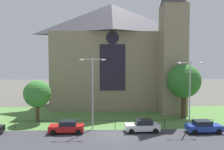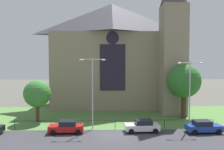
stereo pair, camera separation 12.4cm
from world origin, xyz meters
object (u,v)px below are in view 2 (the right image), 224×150
(church_building, at_px, (116,54))
(parked_car_red, at_px, (67,127))
(streetlamp_near, at_px, (92,85))
(streetlamp_far, at_px, (190,86))
(tree_right_near, at_px, (184,81))
(parked_car_white, at_px, (142,126))
(tree_left_near, at_px, (37,94))
(parked_car_blue, at_px, (203,127))

(church_building, height_order, parked_car_red, church_building)
(streetlamp_near, height_order, streetlamp_far, streetlamp_near)
(tree_right_near, xyz_separation_m, parked_car_white, (-7.45, -7.11, -4.95))
(tree_left_near, xyz_separation_m, tree_right_near, (21.86, 1.66, 1.63))
(streetlamp_near, distance_m, parked_car_blue, 14.68)
(streetlamp_near, height_order, parked_car_blue, streetlamp_near)
(church_building, bearing_deg, parked_car_blue, -61.53)
(streetlamp_far, xyz_separation_m, parked_car_white, (-6.33, -1.34, -4.79))
(streetlamp_far, distance_m, parked_car_white, 8.05)
(tree_right_near, relative_size, parked_car_white, 1.95)
(streetlamp_far, bearing_deg, parked_car_blue, -60.02)
(tree_right_near, relative_size, parked_car_red, 1.95)
(parked_car_white, xyz_separation_m, parked_car_blue, (7.43, -0.56, 0.00))
(tree_left_near, bearing_deg, streetlamp_far, -11.20)
(parked_car_red, xyz_separation_m, parked_car_white, (9.32, 0.19, 0.00))
(parked_car_red, bearing_deg, parked_car_blue, 176.65)
(tree_right_near, height_order, parked_car_white, tree_right_near)
(parked_car_red, bearing_deg, tree_left_near, -50.08)
(church_building, relative_size, parked_car_white, 6.09)
(church_building, relative_size, tree_right_near, 3.12)
(church_building, bearing_deg, streetlamp_near, -102.55)
(church_building, bearing_deg, parked_car_red, -110.56)
(tree_right_near, height_order, streetlamp_far, streetlamp_far)
(streetlamp_near, distance_m, parked_car_red, 6.09)
(tree_left_near, xyz_separation_m, streetlamp_far, (20.74, -4.11, 1.46))
(parked_car_white, bearing_deg, parked_car_blue, 173.30)
(tree_right_near, distance_m, parked_car_white, 11.43)
(tree_left_near, distance_m, parked_car_blue, 22.89)
(church_building, relative_size, tree_left_near, 4.29)
(streetlamp_far, relative_size, parked_car_blue, 2.05)
(tree_right_near, distance_m, streetlamp_near, 14.85)
(church_building, bearing_deg, parked_car_white, -81.86)
(parked_car_blue, bearing_deg, parked_car_white, 173.30)
(tree_right_near, height_order, streetlamp_near, streetlamp_near)
(church_building, distance_m, streetlamp_far, 19.35)
(tree_left_near, height_order, parked_car_red, tree_left_near)
(tree_right_near, bearing_deg, parked_car_white, -136.37)
(streetlamp_near, relative_size, parked_car_white, 2.15)
(parked_car_red, distance_m, parked_car_white, 9.33)
(tree_left_near, bearing_deg, parked_car_blue, -15.38)
(church_building, distance_m, parked_car_blue, 23.01)
(tree_left_near, relative_size, parked_car_blue, 1.42)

